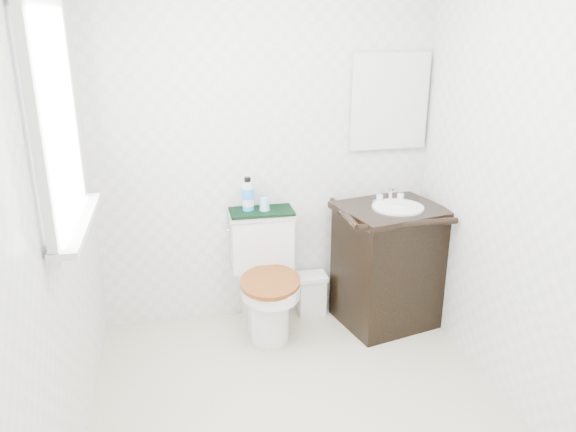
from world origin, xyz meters
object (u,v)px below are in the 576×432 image
object	(u,v)px
toilet	(265,281)
mouthwash_bottle	(248,195)
vanity	(388,262)
trash_bin	(311,293)
cup	(265,204)

from	to	relation	value
toilet	mouthwash_bottle	xyz separation A→B (m)	(-0.08, 0.14, 0.55)
mouthwash_bottle	vanity	bearing A→B (deg)	-13.12
toilet	mouthwash_bottle	distance (m)	0.57
mouthwash_bottle	toilet	bearing A→B (deg)	-60.22
trash_bin	mouthwash_bottle	world-z (taller)	mouthwash_bottle
vanity	toilet	bearing A→B (deg)	175.41
toilet	trash_bin	xyz separation A→B (m)	(0.34, 0.13, -0.19)
trash_bin	mouthwash_bottle	distance (m)	0.85
vanity	mouthwash_bottle	world-z (taller)	mouthwash_bottle
vanity	trash_bin	xyz separation A→B (m)	(-0.47, 0.20, -0.28)
trash_bin	cup	world-z (taller)	cup
toilet	mouthwash_bottle	world-z (taller)	mouthwash_bottle
toilet	vanity	distance (m)	0.82
vanity	trash_bin	bearing A→B (deg)	157.45
trash_bin	vanity	bearing A→B (deg)	-22.55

